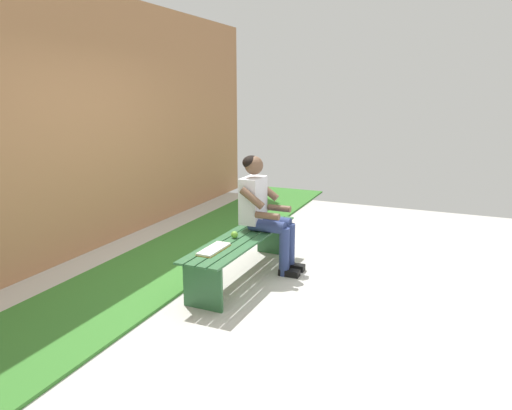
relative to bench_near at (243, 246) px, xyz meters
name	(u,v)px	position (x,y,z in m)	size (l,w,h in m)	color
ground_plane	(296,356)	(1.20, 1.00, -0.37)	(10.00, 7.00, 0.04)	beige
grass_strip	(165,263)	(0.00, -0.98, -0.34)	(9.00, 1.23, 0.03)	#387A2D
brick_wall	(36,127)	(0.50, -2.21, 1.20)	(9.50, 0.24, 3.10)	#B27A51
bench_near	(243,246)	(0.00, 0.00, 0.00)	(1.89, 0.48, 0.45)	#2D6038
person_seated	(263,208)	(-0.32, 0.10, 0.34)	(0.50, 0.69, 1.26)	silver
apple	(235,235)	(0.09, -0.05, 0.14)	(0.07, 0.07, 0.07)	#72B738
book_open	(214,249)	(0.51, -0.07, 0.11)	(0.42, 0.17, 0.02)	white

